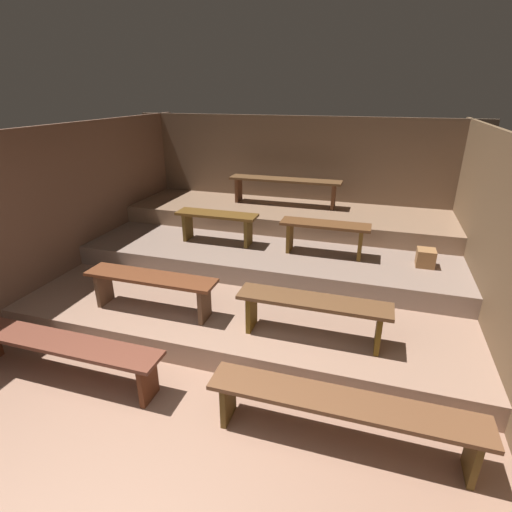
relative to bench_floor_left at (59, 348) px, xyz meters
name	(u,v)px	position (x,y,z in m)	size (l,w,h in m)	color
ground	(251,310)	(1.35, 1.87, -0.41)	(6.14, 6.27, 0.08)	#8A6551
wall_back	(297,181)	(1.35, 4.64, 0.76)	(6.14, 0.06, 2.26)	brown
wall_left	(67,209)	(-1.36, 1.87, 0.76)	(0.06, 6.27, 2.26)	brown
wall_right	(500,252)	(4.05, 1.87, 0.76)	(0.06, 6.27, 2.26)	brown
platform_lower	(265,277)	(1.35, 2.56, -0.24)	(5.34, 4.09, 0.27)	#8F6D59
platform_middle	(278,243)	(1.35, 3.27, 0.03)	(5.34, 2.68, 0.27)	#816A5C
platform_upper	(287,216)	(1.35, 3.90, 0.30)	(5.34, 1.41, 0.27)	#86664E
bench_floor_left	(59,348)	(0.00, 0.00, 0.00)	(2.15, 0.33, 0.46)	brown
bench_floor_right	(342,409)	(2.69, 0.00, 0.00)	(2.15, 0.33, 0.46)	brown
bench_lower_left	(151,284)	(0.42, 1.04, 0.25)	(1.55, 0.33, 0.46)	brown
bench_lower_right	(313,308)	(2.28, 1.04, 0.25)	(1.55, 0.33, 0.46)	brown
bench_middle_left	(217,221)	(0.55, 2.71, 0.51)	(1.21, 0.33, 0.46)	brown
bench_middle_right	(325,231)	(2.15, 2.71, 0.51)	(1.21, 0.33, 0.46)	brown
bench_upper_center	(285,184)	(1.24, 4.13, 0.80)	(1.93, 0.33, 0.46)	brown
wooden_crate_middle	(426,258)	(3.47, 2.70, 0.28)	(0.23, 0.23, 0.23)	brown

